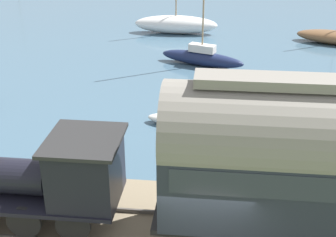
# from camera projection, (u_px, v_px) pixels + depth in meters

# --- Properties ---
(steam_locomotive) EXTENTS (2.17, 5.58, 3.32)m
(steam_locomotive) POSITION_uv_depth(u_px,v_px,m) (48.00, 175.00, 12.92)
(steam_locomotive) COLOR black
(steam_locomotive) RESTS_ON rail_embankment
(sailboat_navy) EXTENTS (2.71, 5.24, 8.50)m
(sailboat_navy) POSITION_uv_depth(u_px,v_px,m) (202.00, 57.00, 27.82)
(sailboat_navy) COLOR #192347
(sailboat_navy) RESTS_ON harbor_water
(sailboat_brown) EXTENTS (3.33, 5.56, 5.52)m
(sailboat_brown) POSITION_uv_depth(u_px,v_px,m) (336.00, 37.00, 32.07)
(sailboat_brown) COLOR brown
(sailboat_brown) RESTS_ON harbor_water
(sailboat_white) EXTENTS (1.79, 6.16, 6.64)m
(sailboat_white) POSITION_uv_depth(u_px,v_px,m) (176.00, 24.00, 34.51)
(sailboat_white) COLOR white
(sailboat_white) RESTS_ON harbor_water
(rowboat_far_out) EXTENTS (1.43, 2.86, 0.32)m
(rowboat_far_out) POSITION_uv_depth(u_px,v_px,m) (196.00, 93.00, 23.58)
(rowboat_far_out) COLOR beige
(rowboat_far_out) RESTS_ON harbor_water
(rowboat_off_pier) EXTENTS (1.23, 2.69, 0.47)m
(rowboat_off_pier) POSITION_uv_depth(u_px,v_px,m) (176.00, 120.00, 20.54)
(rowboat_off_pier) COLOR silver
(rowboat_off_pier) RESTS_ON harbor_water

